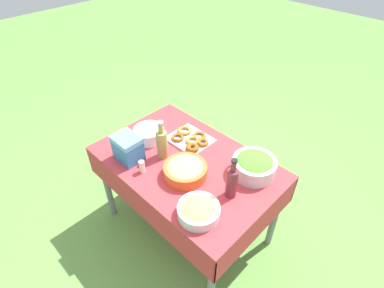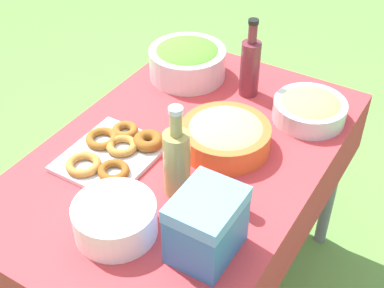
# 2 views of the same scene
# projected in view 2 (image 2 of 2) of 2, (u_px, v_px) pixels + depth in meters

# --- Properties ---
(picnic_table) EXTENTS (1.27, 0.84, 0.77)m
(picnic_table) POSITION_uv_depth(u_px,v_px,m) (184.00, 177.00, 1.77)
(picnic_table) COLOR #B73338
(picnic_table) RESTS_ON ground_plane
(salad_bowl) EXTENTS (0.29, 0.29, 0.13)m
(salad_bowl) POSITION_uv_depth(u_px,v_px,m) (187.00, 60.00, 2.01)
(salad_bowl) COLOR silver
(salad_bowl) RESTS_ON picnic_table
(pasta_bowl) EXTENTS (0.29, 0.29, 0.10)m
(pasta_bowl) POSITION_uv_depth(u_px,v_px,m) (225.00, 135.00, 1.69)
(pasta_bowl) COLOR #E05B28
(pasta_bowl) RESTS_ON picnic_table
(donut_platter) EXTENTS (0.33, 0.28, 0.05)m
(donut_platter) POSITION_uv_depth(u_px,v_px,m) (114.00, 152.00, 1.67)
(donut_platter) COLOR silver
(donut_platter) RESTS_ON picnic_table
(plate_stack) EXTENTS (0.22, 0.22, 0.10)m
(plate_stack) POSITION_uv_depth(u_px,v_px,m) (115.00, 219.00, 1.41)
(plate_stack) COLOR white
(plate_stack) RESTS_ON picnic_table
(olive_oil_bottle) EXTENTS (0.08, 0.08, 0.30)m
(olive_oil_bottle) POSITION_uv_depth(u_px,v_px,m) (177.00, 161.00, 1.49)
(olive_oil_bottle) COLOR #998E4C
(olive_oil_bottle) RESTS_ON picnic_table
(wine_bottle) EXTENTS (0.07, 0.07, 0.29)m
(wine_bottle) POSITION_uv_depth(u_px,v_px,m) (250.00, 66.00, 1.89)
(wine_bottle) COLOR maroon
(wine_bottle) RESTS_ON picnic_table
(fruit_bowl) EXTENTS (0.25, 0.25, 0.09)m
(fruit_bowl) POSITION_uv_depth(u_px,v_px,m) (310.00, 108.00, 1.81)
(fruit_bowl) COLOR silver
(fruit_bowl) RESTS_ON picnic_table
(cooler_box) EXTENTS (0.19, 0.15, 0.19)m
(cooler_box) POSITION_uv_depth(u_px,v_px,m) (206.00, 225.00, 1.33)
(cooler_box) COLOR #3372B7
(cooler_box) RESTS_ON picnic_table
(salt_shaker) EXTENTS (0.04, 0.04, 0.09)m
(salt_shaker) POSITION_uv_depth(u_px,v_px,m) (243.00, 200.00, 1.47)
(salt_shaker) COLOR white
(salt_shaker) RESTS_ON picnic_table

